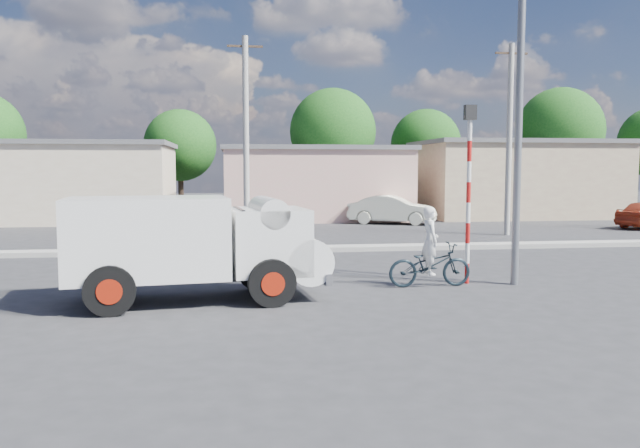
{
  "coord_description": "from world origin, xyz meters",
  "views": [
    {
      "loc": [
        -2.45,
        -13.08,
        2.84
      ],
      "look_at": [
        -0.13,
        3.92,
        1.3
      ],
      "focal_mm": 35.0,
      "sensor_mm": 36.0,
      "label": 1
    }
  ],
  "objects": [
    {
      "name": "traffic_pole",
      "position": [
        3.2,
        1.5,
        2.59
      ],
      "size": [
        0.28,
        0.18,
        4.36
      ],
      "color": "red",
      "rests_on": "ground"
    },
    {
      "name": "streetlight",
      "position": [
        4.14,
        1.2,
        4.96
      ],
      "size": [
        2.34,
        0.22,
        9.0
      ],
      "color": "slate",
      "rests_on": "ground"
    },
    {
      "name": "bicycle",
      "position": [
        2.15,
        1.21,
        0.53
      ],
      "size": [
        2.02,
        0.73,
        1.06
      ],
      "primitive_type": "imported",
      "rotation": [
        0.0,
        0.0,
        1.59
      ],
      "color": "black",
      "rests_on": "ground"
    },
    {
      "name": "tree_row",
      "position": [
        7.45,
        28.53,
        4.96
      ],
      "size": [
        51.24,
        7.43,
        8.42
      ],
      "color": "#38281E",
      "rests_on": "ground"
    },
    {
      "name": "building_row",
      "position": [
        1.1,
        22.0,
        2.13
      ],
      "size": [
        37.8,
        7.3,
        4.44
      ],
      "color": "beige",
      "rests_on": "ground"
    },
    {
      "name": "ground_plane",
      "position": [
        0.0,
        0.0,
        0.0
      ],
      "size": [
        120.0,
        120.0,
        0.0
      ],
      "primitive_type": "plane",
      "color": "#2C2C2F",
      "rests_on": "ground"
    },
    {
      "name": "cyclist",
      "position": [
        2.15,
        1.21,
        0.82
      ],
      "size": [
        0.4,
        0.6,
        1.64
      ],
      "primitive_type": "imported",
      "rotation": [
        0.0,
        0.0,
        1.59
      ],
      "color": "white",
      "rests_on": "ground"
    },
    {
      "name": "utility_poles",
      "position": [
        3.25,
        12.0,
        4.07
      ],
      "size": [
        35.4,
        0.24,
        8.0
      ],
      "color": "#99968E",
      "rests_on": "ground"
    },
    {
      "name": "truck",
      "position": [
        -3.23,
        0.31,
        1.24
      ],
      "size": [
        5.61,
        2.67,
        2.23
      ],
      "rotation": [
        0.0,
        0.0,
        0.12
      ],
      "color": "black",
      "rests_on": "ground"
    },
    {
      "name": "median",
      "position": [
        0.0,
        8.0,
        0.08
      ],
      "size": [
        40.0,
        0.8,
        0.16
      ],
      "primitive_type": "cube",
      "color": "#99968E",
      "rests_on": "ground"
    },
    {
      "name": "car_cream",
      "position": [
        5.49,
        17.87,
        0.73
      ],
      "size": [
        4.68,
        3.1,
        1.46
      ],
      "primitive_type": "imported",
      "rotation": [
        0.0,
        0.0,
        1.18
      ],
      "color": "silver",
      "rests_on": "ground"
    }
  ]
}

